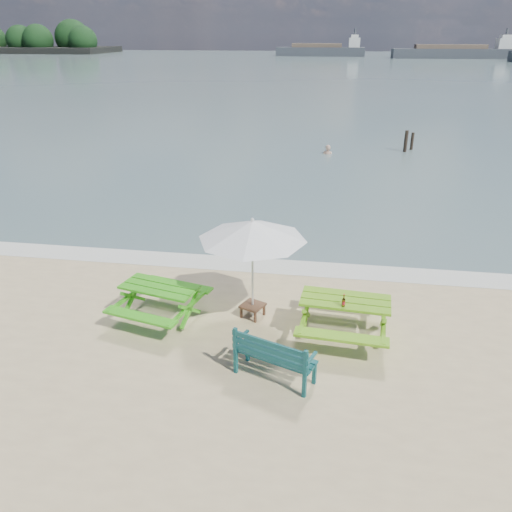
# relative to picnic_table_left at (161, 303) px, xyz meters

# --- Properties ---
(sea) EXTENTS (300.00, 300.00, 0.00)m
(sea) POSITION_rel_picnic_table_left_xyz_m (2.33, 83.33, -0.37)
(sea) COLOR slate
(sea) RESTS_ON ground
(foam_strip) EXTENTS (22.00, 0.90, 0.01)m
(foam_strip) POSITION_rel_picnic_table_left_xyz_m (2.33, 2.93, -0.36)
(foam_strip) COLOR silver
(foam_strip) RESTS_ON ground
(picnic_table_left) EXTENTS (2.00, 2.13, 0.77)m
(picnic_table_left) POSITION_rel_picnic_table_left_xyz_m (0.00, 0.00, 0.00)
(picnic_table_left) COLOR #349C17
(picnic_table_left) RESTS_ON ground
(picnic_table_right) EXTENTS (1.90, 2.08, 0.84)m
(picnic_table_right) POSITION_rel_picnic_table_left_xyz_m (3.86, -0.09, 0.03)
(picnic_table_right) COLOR #629F18
(picnic_table_right) RESTS_ON ground
(park_bench) EXTENTS (1.53, 0.97, 0.90)m
(park_bench) POSITION_rel_picnic_table_left_xyz_m (2.65, -1.66, -0.10)
(park_bench) COLOR #104244
(park_bench) RESTS_ON ground
(side_table) EXTENTS (0.59, 0.59, 0.29)m
(side_table) POSITION_rel_picnic_table_left_xyz_m (1.93, 0.36, -0.22)
(side_table) COLOR brown
(side_table) RESTS_ON ground
(patio_umbrella) EXTENTS (2.95, 2.95, 2.21)m
(patio_umbrella) POSITION_rel_picnic_table_left_xyz_m (1.93, 0.36, 1.64)
(patio_umbrella) COLOR silver
(patio_umbrella) RESTS_ON ground
(beer_bottle) EXTENTS (0.07, 0.07, 0.25)m
(beer_bottle) POSITION_rel_picnic_table_left_xyz_m (3.81, -0.38, 0.55)
(beer_bottle) COLOR #905315
(beer_bottle) RESTS_ON picnic_table_right
(swimmer) EXTENTS (0.63, 0.47, 1.57)m
(swimmer) POSITION_rel_picnic_table_left_xyz_m (3.18, 16.58, -0.70)
(swimmer) COLOR tan
(swimmer) RESTS_ON ground
(mooring_pilings) EXTENTS (0.57, 0.77, 1.28)m
(mooring_pilings) POSITION_rel_picnic_table_left_xyz_m (7.26, 17.84, 0.03)
(mooring_pilings) COLOR black
(mooring_pilings) RESTS_ON ground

